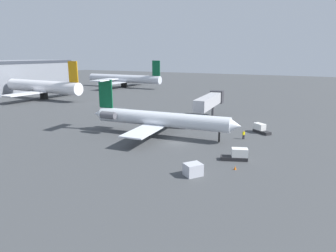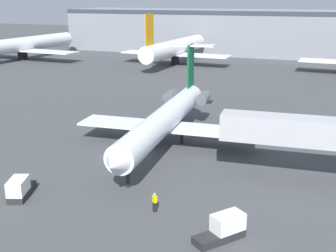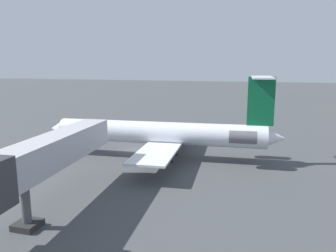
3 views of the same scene
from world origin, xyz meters
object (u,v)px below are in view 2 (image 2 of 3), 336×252
(parked_airliner_west_end, at_px, (21,45))
(baggage_tug_lead, at_px, (20,189))
(jet_bridge, at_px, (330,134))
(regional_jet, at_px, (166,117))
(parked_airliner_west_mid, at_px, (175,48))
(ground_crew_marshaller, at_px, (155,202))
(baggage_tug_trailing, at_px, (224,228))

(parked_airliner_west_end, bearing_deg, baggage_tug_lead, -51.51)
(jet_bridge, distance_m, baggage_tug_lead, 28.76)
(regional_jet, height_order, parked_airliner_west_mid, parked_airliner_west_mid)
(ground_crew_marshaller, bearing_deg, parked_airliner_west_end, 134.68)
(regional_jet, bearing_deg, jet_bridge, -15.02)
(baggage_tug_lead, relative_size, parked_airliner_west_mid, 0.12)
(ground_crew_marshaller, height_order, parked_airliner_west_end, parked_airliner_west_end)
(ground_crew_marshaller, relative_size, parked_airliner_west_end, 0.04)
(regional_jet, relative_size, baggage_tug_trailing, 7.87)
(jet_bridge, distance_m, ground_crew_marshaller, 17.73)
(ground_crew_marshaller, height_order, baggage_tug_lead, baggage_tug_lead)
(parked_airliner_west_end, bearing_deg, ground_crew_marshaller, -45.32)
(ground_crew_marshaller, bearing_deg, baggage_tug_lead, -171.91)
(regional_jet, distance_m, ground_crew_marshaller, 17.10)
(jet_bridge, distance_m, parked_airliner_west_mid, 76.43)
(regional_jet, relative_size, parked_airliner_west_mid, 0.90)
(parked_airliner_west_mid, bearing_deg, baggage_tug_lead, -80.17)
(baggage_tug_lead, bearing_deg, jet_bridge, 27.07)
(jet_bridge, height_order, baggage_tug_trailing, jet_bridge)
(jet_bridge, height_order, baggage_tug_lead, jet_bridge)
(jet_bridge, bearing_deg, baggage_tug_trailing, -116.98)
(regional_jet, distance_m, baggage_tug_lead, 19.40)
(jet_bridge, bearing_deg, baggage_tug_lead, -152.93)
(jet_bridge, relative_size, baggage_tug_trailing, 4.58)
(regional_jet, height_order, parked_airliner_west_end, parked_airliner_west_end)
(baggage_tug_trailing, height_order, parked_airliner_west_end, parked_airliner_west_end)
(jet_bridge, distance_m, parked_airliner_west_end, 101.50)
(baggage_tug_lead, bearing_deg, baggage_tug_trailing, -1.04)
(regional_jet, height_order, baggage_tug_lead, regional_jet)
(baggage_tug_lead, xyz_separation_m, parked_airliner_west_mid, (-13.64, 78.69, 3.53))
(baggage_tug_lead, distance_m, baggage_tug_trailing, 18.58)
(baggage_tug_trailing, bearing_deg, jet_bridge, 63.02)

